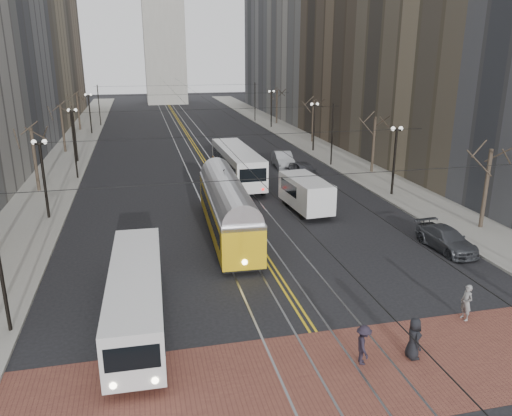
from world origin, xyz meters
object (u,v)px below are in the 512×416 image
transit_bus (137,298)px  pedestrian_a (414,338)px  pedestrian_d (363,345)px  streetcar (228,213)px  sedan_parked (446,239)px  pedestrian_b (466,302)px  sedan_grey (304,171)px  sedan_silver (283,159)px  rear_bus (237,166)px  cargo_van (306,195)px

transit_bus → pedestrian_a: bearing=-24.1°
pedestrian_d → streetcar: bearing=21.9°
sedan_parked → pedestrian_d: pedestrian_d is taller
transit_bus → streetcar: 11.85m
pedestrian_a → pedestrian_b: 4.46m
sedan_grey → sedan_parked: (3.03, -18.61, -0.16)m
pedestrian_a → pedestrian_d: 2.11m
streetcar → sedan_silver: streetcar is taller
sedan_grey → streetcar: bearing=-128.2°
sedan_parked → pedestrian_a: size_ratio=2.67×
sedan_parked → streetcar: bearing=153.2°
sedan_parked → pedestrian_d: size_ratio=2.84×
rear_bus → sedan_grey: rear_bus is taller
streetcar → sedan_grey: (9.70, 13.12, -0.71)m
cargo_van → pedestrian_a: cargo_van is taller
rear_bus → pedestrian_a: rear_bus is taller
pedestrian_b → sedan_parked: bearing=147.7°
streetcar → cargo_van: streetcar is taller
rear_bus → cargo_van: size_ratio=2.06×
transit_bus → sedan_grey: 28.13m
pedestrian_a → rear_bus: bearing=8.1°
pedestrian_a → pedestrian_d: bearing=92.4°
sedan_grey → pedestrian_b: (-1.04, -26.35, 0.02)m
transit_bus → sedan_grey: size_ratio=2.16×
streetcar → rear_bus: size_ratio=1.09×
transit_bus → streetcar: (5.92, 10.26, 0.22)m
sedan_parked → pedestrian_b: bearing=-121.2°
sedan_silver → pedestrian_b: bearing=-85.9°
pedestrian_a → sedan_silver: bearing=-2.1°
rear_bus → pedestrian_b: size_ratio=7.12×
cargo_van → streetcar: bearing=-154.6°
sedan_silver → sedan_parked: (3.48, -24.30, -0.14)m
streetcar → sedan_parked: size_ratio=2.82×
rear_bus → pedestrian_a: size_ratio=6.94×
rear_bus → pedestrian_d: size_ratio=7.37×
sedan_grey → sedan_silver: (-0.45, 5.70, -0.02)m
sedan_silver → sedan_parked: bearing=-76.7°
streetcar → sedan_silver: bearing=66.0°
rear_bus → sedan_grey: bearing=-6.0°
transit_bus → sedan_silver: transit_bus is taller
pedestrian_a → pedestrian_d: (-2.11, 0.11, -0.05)m
transit_bus → rear_bus: 25.66m
pedestrian_b → pedestrian_d: pedestrian_b is taller
streetcar → cargo_van: (6.70, 3.81, -0.25)m
streetcar → pedestrian_b: (8.66, -13.23, -0.69)m
cargo_van → sedan_parked: bearing=-61.3°
pedestrian_b → pedestrian_d: 6.35m
streetcar → pedestrian_a: 16.13m
sedan_grey → pedestrian_b: size_ratio=2.89×
streetcar → sedan_grey: streetcar is taller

